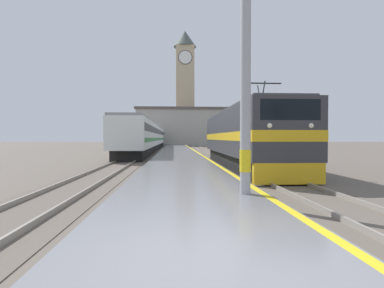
% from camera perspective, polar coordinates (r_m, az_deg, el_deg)
% --- Properties ---
extents(ground_plane, '(200.00, 200.00, 0.00)m').
position_cam_1_polar(ground_plane, '(33.98, -2.69, -1.93)').
color(ground_plane, '#60564C').
extents(platform, '(4.24, 140.00, 0.34)m').
position_cam_1_polar(platform, '(28.98, -2.55, -2.14)').
color(platform, slate).
rests_on(platform, ground).
extents(rail_track_near, '(2.83, 140.00, 0.16)m').
position_cam_1_polar(rail_track_near, '(29.31, 5.12, -2.37)').
color(rail_track_near, '#60564C').
rests_on(rail_track_near, ground).
extents(rail_track_far, '(2.83, 140.00, 0.16)m').
position_cam_1_polar(rail_track_far, '(29.21, -10.59, -2.40)').
color(rail_track_far, '#60564C').
rests_on(rail_track_far, ground).
extents(locomotive_train, '(2.92, 15.39, 4.61)m').
position_cam_1_polar(locomotive_train, '(19.08, 9.77, 1.21)').
color(locomotive_train, black).
rests_on(locomotive_train, ground).
extents(passenger_train, '(2.92, 46.01, 3.68)m').
position_cam_1_polar(passenger_train, '(44.98, -8.08, 1.36)').
color(passenger_train, black).
rests_on(passenger_train, ground).
extents(catenary_mast, '(2.74, 0.30, 8.54)m').
position_cam_1_polar(catenary_mast, '(8.67, 10.71, 19.36)').
color(catenary_mast, '#9E9EA3').
rests_on(catenary_mast, platform).
extents(clock_tower, '(5.74, 5.74, 29.15)m').
position_cam_1_polar(clock_tower, '(78.01, -1.36, 11.28)').
color(clock_tower, tan).
rests_on(clock_tower, ground).
extents(station_building, '(25.57, 10.17, 8.57)m').
position_cam_1_polar(station_building, '(69.59, 0.08, 3.22)').
color(station_building, '#A8A399').
rests_on(station_building, ground).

